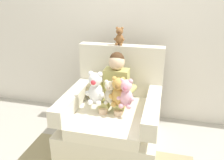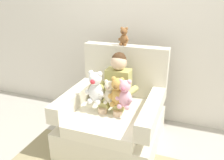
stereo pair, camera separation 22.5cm
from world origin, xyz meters
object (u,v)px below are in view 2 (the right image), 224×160
object	(u,v)px
plush_brown_on_backrest	(124,37)
throw_pillow	(100,91)
plush_honey	(118,92)
plush_white	(96,88)
seated_child	(116,88)
armchair	(115,116)
plush_cream	(109,93)
plush_pink	(125,94)

from	to	relation	value
plush_brown_on_backrest	throw_pillow	world-z (taller)	plush_brown_on_backrest
plush_honey	plush_white	distance (m)	0.23
seated_child	plush_white	world-z (taller)	seated_child
armchair	seated_child	size ratio (longest dim) A/B	1.25
throw_pillow	plush_cream	bearing A→B (deg)	-50.34
plush_pink	plush_honey	size ratio (longest dim) A/B	0.98
plush_pink	throw_pillow	bearing A→B (deg)	165.28
armchair	plush_honey	bearing A→B (deg)	-62.02
plush_pink	throw_pillow	world-z (taller)	plush_pink
armchair	plush_brown_on_backrest	distance (m)	0.89
plush_cream	seated_child	bearing A→B (deg)	83.92
throw_pillow	plush_brown_on_backrest	bearing A→B (deg)	47.84
seated_child	throw_pillow	distance (m)	0.28
armchair	plush_cream	size ratio (longest dim) A/B	4.11
plush_honey	plush_brown_on_backrest	distance (m)	0.69
armchair	plush_pink	bearing A→B (deg)	-46.37
seated_child	plush_brown_on_backrest	distance (m)	0.58
seated_child	plush_cream	size ratio (longest dim) A/B	3.29
plush_pink	plush_brown_on_backrest	world-z (taller)	plush_brown_on_backrest
plush_pink	plush_honey	world-z (taller)	plush_honey
armchair	plush_white	bearing A→B (deg)	-131.65
seated_child	plush_brown_on_backrest	bearing A→B (deg)	87.65
seated_child	plush_pink	size ratio (longest dim) A/B	2.78
plush_pink	plush_white	bearing A→B (deg)	-158.09
plush_cream	plush_honey	bearing A→B (deg)	-13.59
armchair	plush_honey	size ratio (longest dim) A/B	3.40
seated_child	throw_pillow	xyz separation A→B (m)	(-0.24, 0.10, -0.11)
plush_brown_on_backrest	plush_pink	bearing A→B (deg)	-70.39
seated_child	plush_honey	xyz separation A→B (m)	(0.08, -0.19, 0.04)
plush_honey	throw_pillow	distance (m)	0.45
plush_cream	plush_brown_on_backrest	bearing A→B (deg)	90.80
plush_pink	plush_cream	bearing A→B (deg)	-168.03
plush_white	plush_cream	bearing A→B (deg)	17.69
plush_honey	plush_brown_on_backrest	size ratio (longest dim) A/B	1.48
plush_pink	plush_brown_on_backrest	size ratio (longest dim) A/B	1.44
seated_child	plush_white	bearing A→B (deg)	-135.34
armchair	plush_pink	distance (m)	0.44
seated_child	plush_pink	bearing A→B (deg)	-59.91
plush_honey	plush_brown_on_backrest	xyz separation A→B (m)	(-0.11, 0.52, 0.44)
plush_white	throw_pillow	xyz separation A→B (m)	(-0.09, 0.30, -0.17)
armchair	plush_brown_on_backrest	bearing A→B (deg)	93.56
plush_brown_on_backrest	plush_honey	bearing A→B (deg)	-77.89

